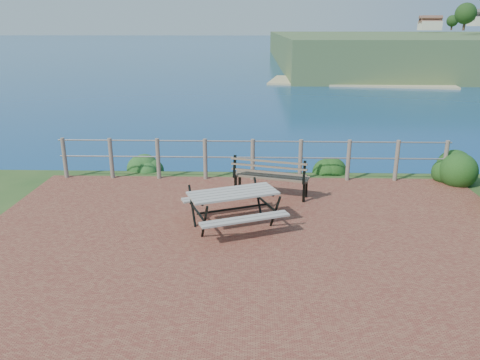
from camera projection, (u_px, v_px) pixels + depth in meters
The scene contains 8 objects.
ground at pixel (252, 239), 8.27m from camera, with size 10.00×7.00×0.12m, color brown.
ocean at pixel (255, 34), 198.05m from camera, with size 1200.00×1200.00×0.00m, color #155B83.
safety_railing at pixel (253, 157), 11.27m from camera, with size 9.40×0.10×1.00m.
picnic_table at pixel (233, 205), 8.63m from camera, with size 1.74×1.31×0.68m.
park_bench at pixel (271, 170), 10.14m from camera, with size 1.69×0.83×0.93m.
shrub_right_edge at pixel (447, 181), 11.36m from camera, with size 0.94×0.94×1.35m, color #193F13.
shrub_lip_west at pixel (147, 171), 12.17m from camera, with size 0.83×0.83×0.59m, color #21511E.
shrub_lip_east at pixel (322, 170), 12.25m from camera, with size 0.82×0.82×0.58m, color #193F13.
Camera 1 is at (0.02, -7.53, 3.60)m, focal length 35.00 mm.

